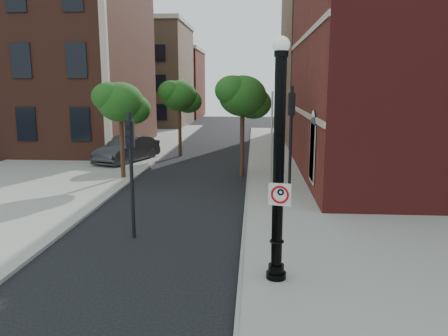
# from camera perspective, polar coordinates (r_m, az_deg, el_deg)

# --- Properties ---
(ground) EXTENTS (120.00, 120.00, 0.00)m
(ground) POSITION_cam_1_polar(r_m,az_deg,el_deg) (11.75, -8.26, -14.39)
(ground) COLOR black
(ground) RESTS_ON ground
(sidewalk_right) EXTENTS (8.00, 60.00, 0.12)m
(sidewalk_right) POSITION_cam_1_polar(r_m,az_deg,el_deg) (21.28, 13.74, -2.89)
(sidewalk_right) COLOR gray
(sidewalk_right) RESTS_ON ground
(sidewalk_left) EXTENTS (10.00, 50.00, 0.12)m
(sidewalk_left) POSITION_cam_1_polar(r_m,az_deg,el_deg) (30.96, -17.60, 1.14)
(sidewalk_left) COLOR gray
(sidewalk_left) RESTS_ON ground
(curb_edge) EXTENTS (0.10, 60.00, 0.14)m
(curb_edge) POSITION_cam_1_polar(r_m,az_deg,el_deg) (20.96, 3.03, -2.77)
(curb_edge) COLOR gray
(curb_edge) RESTS_ON ground
(victorian_building) EXTENTS (18.60, 14.60, 17.95)m
(victorian_building) POSITION_cam_1_polar(r_m,az_deg,el_deg) (39.13, -24.97, 15.34)
(victorian_building) COLOR brown
(victorian_building) RESTS_ON ground
(bg_building_tan_a) EXTENTS (12.00, 12.00, 12.00)m
(bg_building_tan_a) POSITION_cam_1_polar(r_m,az_deg,el_deg) (56.25, -11.04, 11.63)
(bg_building_tan_a) COLOR #8C694C
(bg_building_tan_a) RESTS_ON ground
(bg_building_red) EXTENTS (12.00, 12.00, 10.00)m
(bg_building_red) POSITION_cam_1_polar(r_m,az_deg,el_deg) (69.87, -8.02, 10.70)
(bg_building_red) COLOR maroon
(bg_building_red) RESTS_ON ground
(bg_building_tan_b) EXTENTS (22.00, 14.00, 14.00)m
(bg_building_tan_b) POSITION_cam_1_polar(r_m,az_deg,el_deg) (42.67, 23.22, 12.65)
(bg_building_tan_b) COLOR #8C694C
(bg_building_tan_b) RESTS_ON ground
(lamppost) EXTENTS (0.52, 0.52, 6.09)m
(lamppost) POSITION_cam_1_polar(r_m,az_deg,el_deg) (10.75, 7.11, -0.90)
(lamppost) COLOR black
(lamppost) RESTS_ON ground
(no_parking_sign) EXTENTS (0.55, 0.15, 0.56)m
(no_parking_sign) POSITION_cam_1_polar(r_m,az_deg,el_deg) (10.70, 7.30, -3.42)
(no_parking_sign) COLOR white
(no_parking_sign) RESTS_ON ground
(parked_car) EXTENTS (3.41, 5.50, 1.71)m
(parked_car) POSITION_cam_1_polar(r_m,az_deg,el_deg) (29.01, -12.50, 2.36)
(parked_car) COLOR #2D2D32
(parked_car) RESTS_ON ground
(traffic_signal_left) EXTENTS (0.29, 0.35, 4.15)m
(traffic_signal_left) POSITION_cam_1_polar(r_m,az_deg,el_deg) (14.25, -12.10, 1.75)
(traffic_signal_left) COLOR black
(traffic_signal_left) RESTS_ON ground
(traffic_signal_right) EXTENTS (0.32, 0.41, 4.93)m
(traffic_signal_right) POSITION_cam_1_polar(r_m,az_deg,el_deg) (20.67, 8.76, 6.07)
(traffic_signal_right) COLOR black
(traffic_signal_right) RESTS_ON ground
(utility_pole) EXTENTS (0.09, 0.09, 4.69)m
(utility_pole) POSITION_cam_1_polar(r_m,az_deg,el_deg) (20.51, 6.21, 3.35)
(utility_pole) COLOR #999999
(utility_pole) RESTS_ON ground
(street_tree_a) EXTENTS (2.85, 2.58, 5.13)m
(street_tree_a) POSITION_cam_1_polar(r_m,az_deg,el_deg) (23.57, -13.29, 8.25)
(street_tree_a) COLOR black
(street_tree_a) RESTS_ON ground
(street_tree_b) EXTENTS (2.94, 2.66, 5.30)m
(street_tree_b) POSITION_cam_1_polar(r_m,az_deg,el_deg) (30.90, -5.79, 9.25)
(street_tree_b) COLOR black
(street_tree_b) RESTS_ON ground
(street_tree_c) EXTENTS (3.05, 2.76, 5.50)m
(street_tree_c) POSITION_cam_1_polar(r_m,az_deg,el_deg) (23.81, 2.52, 9.23)
(street_tree_c) COLOR black
(street_tree_c) RESTS_ON ground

